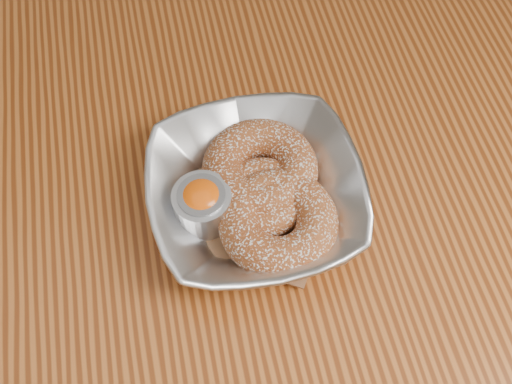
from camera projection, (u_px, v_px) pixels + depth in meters
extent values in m
cube|color=brown|center=(158.00, 254.00, 0.61)|extent=(1.20, 0.80, 0.04)
cube|color=#693111|center=(441.00, 121.00, 1.15)|extent=(0.06, 0.06, 0.71)
imported|color=silver|center=(256.00, 194.00, 0.59)|extent=(0.21, 0.21, 0.05)
cube|color=brown|center=(256.00, 202.00, 0.60)|extent=(0.20, 0.20, 0.00)
torus|color=brown|center=(260.00, 169.00, 0.60)|extent=(0.12, 0.12, 0.04)
torus|color=brown|center=(278.00, 222.00, 0.57)|extent=(0.16, 0.16, 0.04)
torus|color=brown|center=(262.00, 198.00, 0.59)|extent=(0.09, 0.09, 0.03)
cylinder|color=silver|center=(203.00, 206.00, 0.58)|extent=(0.06, 0.06, 0.04)
cylinder|color=gray|center=(203.00, 204.00, 0.57)|extent=(0.05, 0.05, 0.04)
ellipsoid|color=#FF5907|center=(202.00, 198.00, 0.56)|extent=(0.04, 0.04, 0.03)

